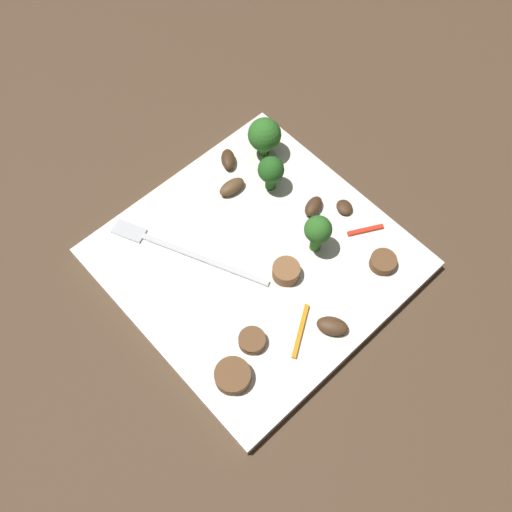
{
  "coord_description": "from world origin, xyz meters",
  "views": [
    {
      "loc": [
        -0.2,
        0.19,
        0.54
      ],
      "look_at": [
        0.0,
        0.0,
        0.01
      ],
      "focal_mm": 39.59,
      "sensor_mm": 36.0,
      "label": 1
    }
  ],
  "objects_px": {
    "sausage_slice_3": "(383,262)",
    "mushroom_0": "(344,207)",
    "sausage_slice_0": "(252,341)",
    "broccoli_floret_1": "(318,231)",
    "sausage_slice_1": "(233,376)",
    "pepper_strip_0": "(300,331)",
    "plate": "(256,259)",
    "mushroom_2": "(335,323)",
    "broccoli_floret_2": "(265,135)",
    "sausage_slice_2": "(286,271)",
    "mushroom_1": "(311,204)",
    "mushroom_3": "(232,187)",
    "broccoli_floret_0": "(271,171)",
    "fork": "(177,249)",
    "mushroom_4": "(228,159)",
    "pepper_strip_1": "(365,230)"
  },
  "relations": [
    {
      "from": "sausage_slice_3",
      "to": "mushroom_0",
      "type": "bearing_deg",
      "value": -15.84
    },
    {
      "from": "sausage_slice_0",
      "to": "sausage_slice_3",
      "type": "relative_size",
      "value": 0.97
    },
    {
      "from": "broccoli_floret_1",
      "to": "sausage_slice_1",
      "type": "relative_size",
      "value": 1.48
    },
    {
      "from": "sausage_slice_3",
      "to": "pepper_strip_0",
      "type": "distance_m",
      "value": 0.12
    },
    {
      "from": "plate",
      "to": "mushroom_2",
      "type": "relative_size",
      "value": 8.94
    },
    {
      "from": "broccoli_floret_2",
      "to": "sausage_slice_2",
      "type": "height_order",
      "value": "broccoli_floret_2"
    },
    {
      "from": "mushroom_1",
      "to": "mushroom_2",
      "type": "bearing_deg",
      "value": 144.4
    },
    {
      "from": "broccoli_floret_2",
      "to": "mushroom_3",
      "type": "distance_m",
      "value": 0.07
    },
    {
      "from": "broccoli_floret_1",
      "to": "mushroom_1",
      "type": "distance_m",
      "value": 0.06
    },
    {
      "from": "broccoli_floret_1",
      "to": "mushroom_2",
      "type": "relative_size",
      "value": 1.64
    },
    {
      "from": "broccoli_floret_2",
      "to": "broccoli_floret_0",
      "type": "bearing_deg",
      "value": 145.18
    },
    {
      "from": "fork",
      "to": "broccoli_floret_2",
      "type": "xyz_separation_m",
      "value": [
        0.03,
        -0.16,
        0.03
      ]
    },
    {
      "from": "plate",
      "to": "fork",
      "type": "relative_size",
      "value": 1.66
    },
    {
      "from": "sausage_slice_1",
      "to": "plate",
      "type": "bearing_deg",
      "value": -52.26
    },
    {
      "from": "fork",
      "to": "sausage_slice_3",
      "type": "height_order",
      "value": "sausage_slice_3"
    },
    {
      "from": "sausage_slice_2",
      "to": "mushroom_4",
      "type": "relative_size",
      "value": 1.0
    },
    {
      "from": "broccoli_floret_1",
      "to": "mushroom_4",
      "type": "relative_size",
      "value": 1.8
    },
    {
      "from": "sausage_slice_0",
      "to": "mushroom_2",
      "type": "relative_size",
      "value": 0.85
    },
    {
      "from": "sausage_slice_2",
      "to": "sausage_slice_0",
      "type": "bearing_deg",
      "value": 112.02
    },
    {
      "from": "sausage_slice_0",
      "to": "pepper_strip_0",
      "type": "bearing_deg",
      "value": -119.67
    },
    {
      "from": "plate",
      "to": "mushroom_0",
      "type": "bearing_deg",
      "value": -101.74
    },
    {
      "from": "broccoli_floret_2",
      "to": "pepper_strip_0",
      "type": "bearing_deg",
      "value": 146.01
    },
    {
      "from": "mushroom_2",
      "to": "mushroom_3",
      "type": "relative_size",
      "value": 0.99
    },
    {
      "from": "broccoli_floret_0",
      "to": "sausage_slice_0",
      "type": "bearing_deg",
      "value": 131.07
    },
    {
      "from": "mushroom_3",
      "to": "mushroom_4",
      "type": "bearing_deg",
      "value": -35.28
    },
    {
      "from": "sausage_slice_2",
      "to": "pepper_strip_1",
      "type": "height_order",
      "value": "sausage_slice_2"
    },
    {
      "from": "broccoli_floret_0",
      "to": "mushroom_3",
      "type": "bearing_deg",
      "value": 54.1
    },
    {
      "from": "mushroom_3",
      "to": "pepper_strip_1",
      "type": "xyz_separation_m",
      "value": [
        -0.14,
        -0.07,
        -0.0
      ]
    },
    {
      "from": "sausage_slice_0",
      "to": "broccoli_floret_2",
      "type": "bearing_deg",
      "value": -46.07
    },
    {
      "from": "broccoli_floret_2",
      "to": "mushroom_3",
      "type": "bearing_deg",
      "value": 102.28
    },
    {
      "from": "mushroom_4",
      "to": "pepper_strip_0",
      "type": "bearing_deg",
      "value": 157.32
    },
    {
      "from": "fork",
      "to": "mushroom_1",
      "type": "bearing_deg",
      "value": -136.63
    },
    {
      "from": "broccoli_floret_0",
      "to": "mushroom_3",
      "type": "relative_size",
      "value": 1.45
    },
    {
      "from": "sausage_slice_3",
      "to": "mushroom_3",
      "type": "bearing_deg",
      "value": 16.66
    },
    {
      "from": "sausage_slice_0",
      "to": "mushroom_2",
      "type": "height_order",
      "value": "mushroom_2"
    },
    {
      "from": "plate",
      "to": "broccoli_floret_1",
      "type": "relative_size",
      "value": 5.46
    },
    {
      "from": "fork",
      "to": "mushroom_0",
      "type": "relative_size",
      "value": 8.4
    },
    {
      "from": "sausage_slice_2",
      "to": "sausage_slice_3",
      "type": "relative_size",
      "value": 1.04
    },
    {
      "from": "broccoli_floret_1",
      "to": "broccoli_floret_0",
      "type": "bearing_deg",
      "value": -12.04
    },
    {
      "from": "broccoli_floret_0",
      "to": "sausage_slice_1",
      "type": "xyz_separation_m",
      "value": [
        -0.14,
        0.18,
        -0.02
      ]
    },
    {
      "from": "broccoli_floret_2",
      "to": "mushroom_3",
      "type": "relative_size",
      "value": 1.64
    },
    {
      "from": "broccoli_floret_0",
      "to": "mushroom_2",
      "type": "xyz_separation_m",
      "value": [
        -0.16,
        0.07,
        -0.02
      ]
    },
    {
      "from": "plate",
      "to": "sausage_slice_0",
      "type": "distance_m",
      "value": 0.1
    },
    {
      "from": "broccoli_floret_0",
      "to": "fork",
      "type": "bearing_deg",
      "value": 86.77
    },
    {
      "from": "fork",
      "to": "pepper_strip_1",
      "type": "xyz_separation_m",
      "value": [
        -0.12,
        -0.16,
        0.0
      ]
    },
    {
      "from": "fork",
      "to": "pepper_strip_0",
      "type": "xyz_separation_m",
      "value": [
        -0.15,
        -0.03,
        0.0
      ]
    },
    {
      "from": "pepper_strip_1",
      "to": "broccoli_floret_1",
      "type": "bearing_deg",
      "value": 66.84
    },
    {
      "from": "broccoli_floret_2",
      "to": "mushroom_2",
      "type": "xyz_separation_m",
      "value": [
        -0.2,
        0.09,
        -0.03
      ]
    },
    {
      "from": "sausage_slice_1",
      "to": "sausage_slice_3",
      "type": "bearing_deg",
      "value": -94.64
    },
    {
      "from": "pepper_strip_0",
      "to": "sausage_slice_0",
      "type": "bearing_deg",
      "value": 60.33
    }
  ]
}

